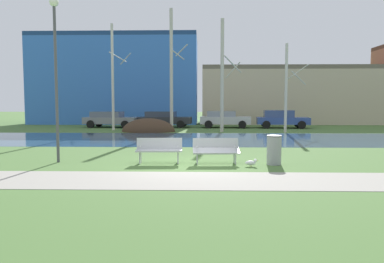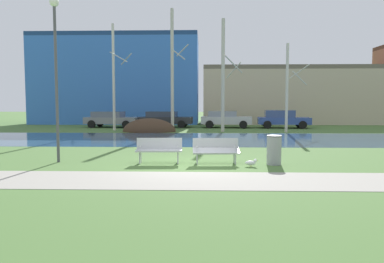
% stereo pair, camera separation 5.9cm
% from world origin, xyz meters
% --- Properties ---
extents(ground_plane, '(120.00, 120.00, 0.00)m').
position_xyz_m(ground_plane, '(0.00, 10.00, 0.00)').
color(ground_plane, '#476B33').
extents(paved_path_strip, '(60.00, 2.37, 0.01)m').
position_xyz_m(paved_path_strip, '(0.00, -2.30, 0.01)').
color(paved_path_strip, gray).
rests_on(paved_path_strip, ground).
extents(river_band, '(80.00, 8.03, 0.01)m').
position_xyz_m(river_band, '(0.00, 9.22, 0.00)').
color(river_band, '#33516B').
rests_on(river_band, ground).
extents(soil_mound, '(3.85, 2.74, 1.94)m').
position_xyz_m(soil_mound, '(-3.38, 14.52, 0.00)').
color(soil_mound, '#423021').
rests_on(soil_mound, ground).
extents(bench_left, '(1.63, 0.64, 0.87)m').
position_xyz_m(bench_left, '(-0.99, 0.56, 0.47)').
color(bench_left, '#B2B5B7').
rests_on(bench_left, ground).
extents(bench_right, '(1.63, 0.64, 0.87)m').
position_xyz_m(bench_right, '(0.98, 0.56, 0.47)').
color(bench_right, '#B2B5B7').
rests_on(bench_right, ground).
extents(trash_bin, '(0.52, 0.52, 1.00)m').
position_xyz_m(trash_bin, '(2.96, 0.38, 0.52)').
color(trash_bin, gray).
rests_on(trash_bin, ground).
extents(seagull, '(0.43, 0.16, 0.26)m').
position_xyz_m(seagull, '(2.13, -0.06, 0.13)').
color(seagull, white).
rests_on(seagull, ground).
extents(streetlamp, '(0.32, 0.32, 5.72)m').
position_xyz_m(streetlamp, '(-4.60, 0.66, 3.78)').
color(streetlamp, '#4C4C51').
rests_on(streetlamp, ground).
extents(birch_far_left, '(1.54, 2.50, 7.94)m').
position_xyz_m(birch_far_left, '(-6.17, 15.65, 4.05)').
color(birch_far_left, beige).
rests_on(birch_far_left, ground).
extents(birch_left, '(1.36, 2.20, 9.00)m').
position_xyz_m(birch_left, '(-1.77, 15.60, 4.55)').
color(birch_left, '#BCB7A8').
rests_on(birch_left, ground).
extents(birch_center_left, '(1.50, 2.62, 8.00)m').
position_xyz_m(birch_center_left, '(1.96, 14.46, 4.03)').
color(birch_center_left, '#BCB7A8').
rests_on(birch_center_left, ground).
extents(birch_center, '(1.60, 2.83, 6.20)m').
position_xyz_m(birch_center, '(6.42, 14.06, 3.17)').
color(birch_center, beige).
rests_on(birch_center, ground).
extents(parked_van_nearest_grey, '(4.57, 2.41, 1.34)m').
position_xyz_m(parked_van_nearest_grey, '(-7.25, 18.93, 0.72)').
color(parked_van_nearest_grey, slate).
rests_on(parked_van_nearest_grey, ground).
extents(parked_sedan_second_dark, '(4.54, 2.27, 1.34)m').
position_xyz_m(parked_sedan_second_dark, '(-2.75, 19.27, 0.72)').
color(parked_sedan_second_dark, '#282B30').
rests_on(parked_sedan_second_dark, ground).
extents(parked_hatch_third_silver, '(4.29, 2.25, 1.39)m').
position_xyz_m(parked_hatch_third_silver, '(2.38, 18.90, 0.74)').
color(parked_hatch_third_silver, '#B2B5BC').
rests_on(parked_hatch_third_silver, ground).
extents(parked_wagon_fourth_blue, '(4.34, 2.25, 1.46)m').
position_xyz_m(parked_wagon_fourth_blue, '(7.04, 18.60, 0.77)').
color(parked_wagon_fourth_blue, '#2D4793').
rests_on(parked_wagon_fourth_blue, ground).
extents(building_blue_store, '(16.22, 7.34, 8.73)m').
position_xyz_m(building_blue_store, '(-8.15, 26.16, 4.37)').
color(building_blue_store, '#3870C6').
rests_on(building_blue_store, ground).
extents(building_beige_block, '(17.54, 6.35, 5.61)m').
position_xyz_m(building_beige_block, '(9.30, 25.80, 2.80)').
color(building_beige_block, '#BCAD8E').
rests_on(building_beige_block, ground).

